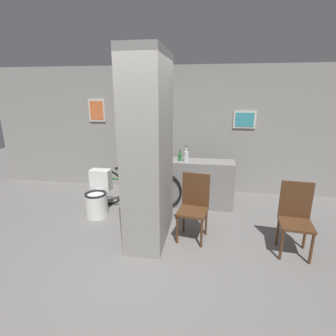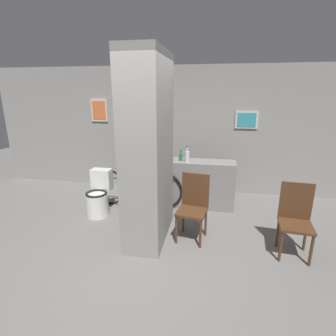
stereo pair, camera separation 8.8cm
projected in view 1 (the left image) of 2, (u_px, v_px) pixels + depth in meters
ground_plane at (140, 258)px, 3.42m from camera, size 14.00×14.00×0.00m
wall_back at (170, 130)px, 5.55m from camera, size 8.00×0.09×2.60m
pillar_center at (149, 151)px, 3.61m from camera, size 0.53×1.16×2.60m
counter_shelf at (197, 184)px, 4.89m from camera, size 1.34×0.44×0.87m
toilet at (98, 197)px, 4.55m from camera, size 0.39×0.55×0.77m
chair_near_pillar at (194, 204)px, 3.80m from camera, size 0.46×0.46×0.96m
chair_by_doorway at (295, 216)px, 3.44m from camera, size 0.44×0.44×0.96m
bicycle at (135, 188)px, 4.85m from camera, size 1.77×0.42×0.76m
bottle_tall at (186, 156)px, 4.70m from camera, size 0.09×0.09×0.29m
bottle_short at (180, 157)px, 4.77m from camera, size 0.07×0.07×0.20m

